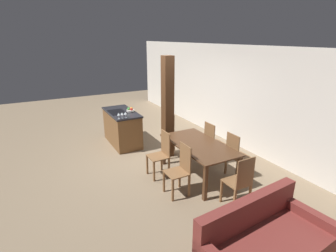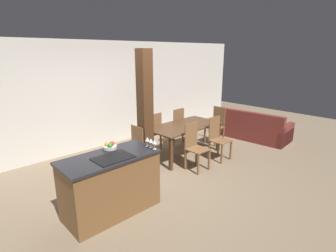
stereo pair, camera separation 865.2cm
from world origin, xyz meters
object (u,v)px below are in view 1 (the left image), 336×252
Objects in this scene: wine_glass_middle at (122,114)px; dining_chair_head_end at (170,135)px; wine_glass_near at (119,114)px; dining_chair_far_left at (213,142)px; timber_post at (168,108)px; wine_glass_far at (125,113)px; dining_table at (198,148)px; fruit_bowl at (130,110)px; kitchen_island at (122,128)px; dining_chair_near_left at (161,153)px; dining_chair_far_right at (236,154)px; dining_chair_near_right at (180,169)px; dining_chair_foot_end at (240,181)px; couch at (265,247)px.

wine_glass_middle is 1.32m from dining_chair_head_end.
dining_chair_far_left is at bearing 50.88° from wine_glass_near.
timber_post is (-0.83, -0.78, 0.73)m from dining_chair_far_left.
wine_glass_far is (0.00, 0.09, 0.00)m from wine_glass_middle.
dining_table is at bearing 26.78° from wine_glass_far.
dining_chair_head_end is at bearing 29.60° from fruit_bowl.
kitchen_island is at bearing -161.50° from dining_table.
wine_glass_far is 1.25m from dining_chair_head_end.
dining_chair_near_left is 1.00× the size of dining_chair_head_end.
timber_post is at bearing 25.44° from dining_chair_far_right.
dining_chair_near_right is 1.89m from timber_post.
wine_glass_near is 1.00× the size of wine_glass_far.
kitchen_island is 2.63m from dining_chair_far_left.
timber_post is (0.04, -0.09, 0.73)m from dining_chair_head_end.
dining_chair_far_right is at bearing 25.37° from fruit_bowl.
dining_chair_far_left is at bearing -112.40° from dining_chair_foot_end.
timber_post is at bearing -88.00° from dining_chair_foot_end.
wine_glass_middle reaches higher than dining_chair_far_left.
dining_chair_foot_end is (1.67, -0.69, 0.00)m from dining_chair_far_left.
dining_chair_near_left is (1.48, 0.26, -0.55)m from wine_glass_far.
dining_chair_far_left is (1.48, 1.73, -0.55)m from wine_glass_middle.
dining_chair_near_right is at bearing 3.05° from kitchen_island.
wine_glass_middle is 2.34m from dining_chair_far_left.
timber_post reaches higher than fruit_bowl.
wine_glass_far is 0.06× the size of timber_post.
dining_chair_far_right reaches higher than couch.
wine_glass_near is 0.18m from wine_glass_far.
dining_chair_near_right and dining_chair_far_right have the same top height.
dining_chair_foot_end is at bearing 38.40° from dining_chair_near_right.
dining_table is 0.94× the size of couch.
dining_chair_near_right reaches higher than couch.
dining_chair_near_left is 1.26m from timber_post.
wine_glass_far is 0.16× the size of dining_chair_foot_end.
timber_post is at bearing 55.80° from wine_glass_middle.
dining_chair_far_left is at bearing 35.83° from kitchen_island.
couch is at bearing -12.92° from dining_table.
dining_chair_near_left is 1.00× the size of dining_chair_far_right.
dining_table is 1.80× the size of dining_chair_foot_end.
fruit_bowl is 1.39× the size of wine_glass_middle.
wine_glass_near is 2.23m from dining_table.
fruit_bowl is at bearing 135.65° from wine_glass_near.
dining_chair_foot_end reaches higher than kitchen_island.
couch is at bearing 63.76° from dining_chair_foot_end.
timber_post reaches higher than dining_table.
wine_glass_middle is at bearing 49.47° from dining_chair_far_left.
dining_chair_foot_end is at bearing 19.64° from wine_glass_near.
kitchen_island is at bearing -149.67° from timber_post.
dining_chair_near_left is at bearing -128.40° from dining_chair_head_end.
dining_chair_far_left is (0.00, 1.38, 0.00)m from dining_chair_near_left.
dining_chair_near_left is at bearing 90.00° from dining_chair_far_left.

